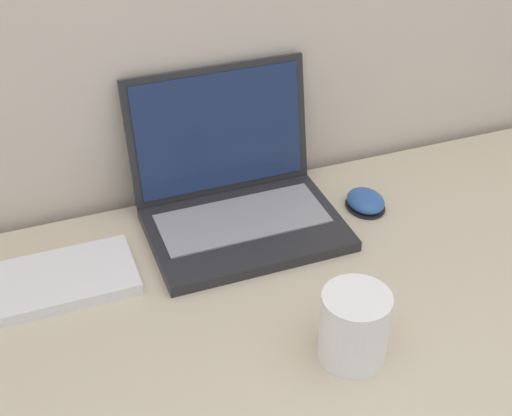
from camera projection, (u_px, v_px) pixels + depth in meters
The scene contains 4 objects.
laptop at pixel (236, 192), 1.26m from camera, with size 0.33×0.28×0.25m.
drink_cup at pixel (354, 325), 0.98m from camera, with size 0.10×0.10×0.11m.
computer_mouse at pixel (366, 202), 1.31m from camera, with size 0.07×0.09×0.03m.
external_keyboard at pixel (16, 290), 1.11m from camera, with size 0.38×0.14×0.02m.
Camera 1 is at (-0.42, -0.43, 1.52)m, focal length 50.00 mm.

